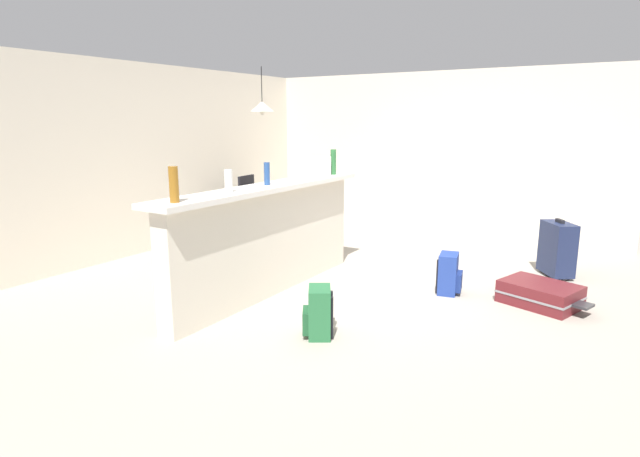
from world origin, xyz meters
The scene contains 19 objects.
ground_plane centered at (0.00, 0.00, -0.03)m, with size 13.00×13.00×0.05m, color #ADA393.
wall_back centered at (0.00, 3.05, 1.25)m, with size 6.60×0.10×2.50m, color silver.
wall_right centered at (3.05, 0.30, 1.25)m, with size 0.10×6.00×2.50m, color silver.
partition_half_wall centered at (-0.79, 0.54, 0.54)m, with size 2.80×0.20×1.08m, color silver.
bar_countertop centered at (-0.79, 0.54, 1.10)m, with size 2.96×0.40×0.05m, color white.
bottle_amber centered at (-2.04, 0.50, 1.27)m, with size 0.08×0.08×0.29m, color #9E661E.
bottle_white centered at (-1.38, 0.52, 1.23)m, with size 0.07×0.07×0.21m, color silver.
bottle_blue centered at (-0.78, 0.55, 1.24)m, with size 0.06×0.06×0.23m, color #284C89.
bottle_clear centered at (-0.16, 0.51, 1.27)m, with size 0.06×0.06×0.27m, color silver.
bottle_green centered at (0.44, 0.49, 1.28)m, with size 0.07×0.07×0.30m, color #2D6B38.
grocery_bag centered at (0.21, 0.56, 1.24)m, with size 0.26×0.18×0.22m, color silver.
dining_table centered at (1.09, 2.01, 0.65)m, with size 1.10×0.80×0.74m.
dining_chair_near_partition centered at (1.06, 1.47, 0.52)m, with size 0.45×0.45×0.93m.
dining_chair_far_side centered at (1.21, 2.61, 0.52)m, with size 0.45×0.45×0.93m.
pendant_lamp centered at (1.08, 2.06, 1.95)m, with size 0.34×0.34×0.66m.
suitcase_flat_maroon centered at (0.31, -1.93, 0.11)m, with size 0.68×0.89×0.22m.
backpack_blue centered at (0.19, -1.06, 0.20)m, with size 0.31×0.29×0.42m.
backpack_green centered at (-1.45, -0.48, 0.20)m, with size 0.33×0.33×0.42m.
suitcase_upright_navy centered at (1.41, -1.91, 0.33)m, with size 0.50×0.45×0.67m.
Camera 1 is at (-4.88, -2.64, 1.79)m, focal length 28.98 mm.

